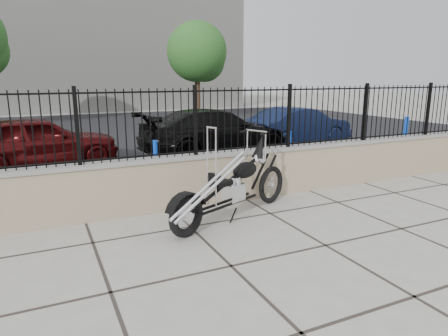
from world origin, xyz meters
name	(u,v)px	position (x,y,z in m)	size (l,w,h in m)	color
ground_plane	(326,246)	(0.00, 0.00, 0.00)	(90.00, 90.00, 0.00)	#99968E
parking_lot	(132,134)	(0.00, 12.50, 0.00)	(30.00, 30.00, 0.00)	black
retaining_wall	(244,175)	(0.00, 2.50, 0.48)	(14.00, 0.36, 0.96)	gray
iron_fence	(245,119)	(0.00, 2.50, 1.56)	(14.00, 0.08, 1.20)	black
background_building	(86,52)	(0.00, 26.50, 4.00)	(22.00, 6.00, 8.00)	beige
chopper_motorcycle	(232,172)	(-0.73, 1.55, 0.82)	(2.73, 0.48, 1.64)	black
car_red	(38,141)	(-3.61, 7.24, 0.69)	(1.62, 4.03, 1.37)	#3E080A
car_black	(216,131)	(1.40, 7.00, 0.69)	(1.95, 4.79, 1.39)	black
car_blue	(299,126)	(4.70, 7.31, 0.65)	(1.39, 3.97, 1.31)	black
bollard_a	(156,159)	(-1.12, 4.84, 0.45)	(0.11, 0.11, 0.90)	blue
bollard_b	(289,149)	(2.41, 4.52, 0.47)	(0.11, 0.11, 0.95)	blue
bollard_c	(405,135)	(6.76, 4.57, 0.57)	(0.14, 0.14, 1.14)	#0C19B8
tree_right	(197,49)	(4.47, 16.39, 3.76)	(3.19, 3.19, 5.38)	#382619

